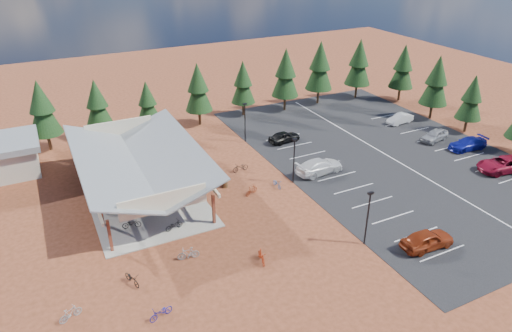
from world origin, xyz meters
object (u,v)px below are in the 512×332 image
bike_10 (161,313)px  trash_bin_0 (200,188)px  car_4 (284,137)px  lamp_post_2 (245,120)px  bike_9 (70,314)px  car_8 (435,135)px  bike_0 (132,224)px  bike_7 (150,154)px  bike_pavilion (138,160)px  bike_6 (159,168)px  bike_1 (112,210)px  bike_4 (174,225)px  bike_15 (252,190)px  car_7 (468,144)px  lamp_post_1 (294,158)px  car_9 (400,119)px  car_3 (320,166)px  car_0 (427,239)px  trash_bin_1 (225,183)px  bike_8 (132,278)px  bike_3 (105,164)px  bike_16 (241,167)px  car_6 (503,164)px  lamp_post_0 (368,215)px  bike_13 (188,253)px  bike_11 (261,256)px  bike_2 (124,185)px  bike_14 (277,184)px  bike_5 (174,203)px

bike_10 → trash_bin_0: bearing=133.8°
car_4 → lamp_post_2: bearing=56.0°
bike_9 → car_8: size_ratio=0.40×
bike_0 → bike_9: bike_9 is taller
bike_10 → car_4: car_4 is taller
bike_7 → bike_9: 25.20m
bike_pavilion → bike_6: (2.82, 3.74, -3.28)m
bike_1 → bike_4: size_ratio=0.91×
bike_7 → bike_9: size_ratio=0.91×
bike_15 → car_7: 28.58m
lamp_post_1 → bike_7: bearing=134.0°
bike_6 → bike_15: (7.13, -8.99, -0.03)m
car_9 → bike_4: bearing=-79.8°
bike_4 → car_3: 18.06m
bike_1 → car_0: car_0 is taller
trash_bin_1 → bike_0: size_ratio=0.54×
bike_7 → lamp_post_1: bearing=-118.5°
bike_8 → bike_15: 16.01m
lamp_post_2 → bike_6: (-12.18, -3.26, -2.43)m
bike_1 → trash_bin_1: bearing=-75.6°
bike_pavilion → lamp_post_2: bearing=25.0°
bike_3 → car_3: (21.02, -11.73, 0.25)m
bike_4 → bike_16: (10.09, 7.68, -0.04)m
bike_16 → trash_bin_1: bearing=-54.7°
car_6 → bike_10: bearing=-73.7°
lamp_post_0 → lamp_post_2: size_ratio=1.00×
bike_13 → car_7: (37.63, 4.90, 0.21)m
bike_11 → lamp_post_1: bearing=60.0°
bike_16 → bike_11: bearing=-24.0°
bike_1 → bike_3: 10.14m
bike_2 → car_0: bearing=-125.3°
trash_bin_1 → bike_14: bearing=-26.4°
bike_9 → car_6: size_ratio=0.29×
bike_10 → car_7: car_7 is taller
bike_pavilion → car_6: 39.61m
car_3 → car_8: bearing=-91.7°
car_7 → bike_13: bearing=-77.6°
trash_bin_0 → bike_8: (-9.45, -10.70, 0.05)m
bike_3 → car_0: car_0 is taller
bike_9 → car_0: bearing=-122.4°
bike_4 → lamp_post_1: bearing=-90.3°
bike_4 → lamp_post_0: bearing=-134.9°
trash_bin_1 → car_7: bearing=-8.7°
bike_pavilion → trash_bin_1: size_ratio=21.56×
bike_0 → bike_16: bearing=-55.7°
car_9 → bike_pavilion: bearing=-91.9°
car_4 → car_6: 25.19m
bike_5 → bike_10: size_ratio=0.85×
lamp_post_2 → car_7: (23.44, -14.31, -2.22)m
lamp_post_1 → bike_0: 17.55m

